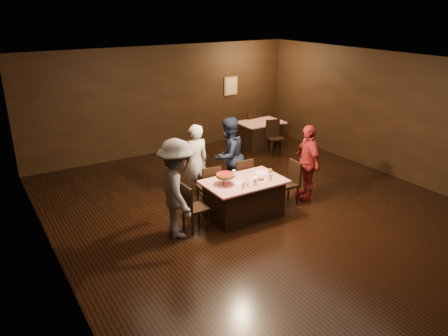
% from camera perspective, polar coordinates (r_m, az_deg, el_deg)
% --- Properties ---
extents(room, '(10.00, 10.04, 3.02)m').
position_cam_1_polar(room, '(8.18, 6.64, 7.01)').
color(room, black).
rests_on(room, ground).
extents(main_table, '(1.60, 1.00, 0.77)m').
position_cam_1_polar(main_table, '(8.79, 2.61, -4.00)').
color(main_table, '#A30E0A').
rests_on(main_table, ground).
extents(back_table, '(1.30, 0.90, 0.77)m').
position_cam_1_polar(back_table, '(13.11, 4.78, 4.40)').
color(back_table, '#B11C0B').
rests_on(back_table, ground).
extents(chair_far_left, '(0.46, 0.46, 0.95)m').
position_cam_1_polar(chair_far_left, '(9.14, -2.09, -2.36)').
color(chair_far_left, black).
rests_on(chair_far_left, ground).
extents(chair_far_right, '(0.43, 0.43, 0.95)m').
position_cam_1_polar(chair_far_right, '(9.53, 2.09, -1.37)').
color(chair_far_right, black).
rests_on(chair_far_right, ground).
extents(chair_end_left, '(0.43, 0.43, 0.95)m').
position_cam_1_polar(chair_end_left, '(8.24, -3.75, -5.10)').
color(chair_end_left, black).
rests_on(chair_end_left, ground).
extents(chair_end_right, '(0.46, 0.46, 0.95)m').
position_cam_1_polar(chair_end_right, '(9.37, 8.21, -1.98)').
color(chair_end_right, black).
rests_on(chair_end_right, ground).
extents(chair_back_near, '(0.51, 0.51, 0.95)m').
position_cam_1_polar(chair_back_near, '(12.55, 6.68, 4.01)').
color(chair_back_near, black).
rests_on(chair_back_near, ground).
extents(chair_back_far, '(0.44, 0.44, 0.95)m').
position_cam_1_polar(chair_back_far, '(13.56, 3.29, 5.38)').
color(chair_back_far, black).
rests_on(chair_back_far, ground).
extents(diner_white_jacket, '(0.64, 0.44, 1.68)m').
position_cam_1_polar(diner_white_jacket, '(9.45, -3.77, 0.79)').
color(diner_white_jacket, silver).
rests_on(diner_white_jacket, ground).
extents(diner_navy_hoodie, '(1.03, 0.92, 1.75)m').
position_cam_1_polar(diner_navy_hoodie, '(9.70, 0.60, 1.59)').
color(diner_navy_hoodie, black).
rests_on(diner_navy_hoodie, ground).
extents(diner_grey_knit, '(0.89, 1.30, 1.86)m').
position_cam_1_polar(diner_grey_knit, '(7.90, -6.18, -2.74)').
color(diner_grey_knit, slate).
rests_on(diner_grey_knit, ground).
extents(diner_red_shirt, '(0.66, 1.05, 1.66)m').
position_cam_1_polar(diner_red_shirt, '(9.65, 10.82, 0.79)').
color(diner_red_shirt, '#A32326').
rests_on(diner_red_shirt, ground).
extents(pizza_stand, '(0.38, 0.38, 0.22)m').
position_cam_1_polar(pizza_stand, '(8.40, 0.23, -0.97)').
color(pizza_stand, black).
rests_on(pizza_stand, main_table).
extents(plate_with_slice, '(0.25, 0.25, 0.06)m').
position_cam_1_polar(plate_with_slice, '(8.63, 4.70, -1.57)').
color(plate_with_slice, white).
rests_on(plate_with_slice, main_table).
extents(plate_empty, '(0.25, 0.25, 0.01)m').
position_cam_1_polar(plate_empty, '(9.05, 5.01, -0.62)').
color(plate_empty, white).
rests_on(plate_empty, main_table).
extents(glass_front_left, '(0.08, 0.08, 0.14)m').
position_cam_1_polar(glass_front_left, '(8.41, 4.09, -1.83)').
color(glass_front_left, silver).
rests_on(glass_front_left, main_table).
extents(glass_front_right, '(0.08, 0.08, 0.14)m').
position_cam_1_polar(glass_front_right, '(8.67, 6.05, -1.18)').
color(glass_front_right, silver).
rests_on(glass_front_right, main_table).
extents(glass_amber, '(0.08, 0.08, 0.14)m').
position_cam_1_polar(glass_amber, '(8.90, 6.04, -0.58)').
color(glass_amber, '#BF7F26').
rests_on(glass_amber, main_table).
extents(glass_back, '(0.08, 0.08, 0.14)m').
position_cam_1_polar(glass_back, '(8.82, 1.30, -0.69)').
color(glass_back, silver).
rests_on(glass_back, main_table).
extents(condiments, '(0.17, 0.10, 0.09)m').
position_cam_1_polar(condiments, '(8.31, 2.73, -2.25)').
color(condiments, silver).
rests_on(condiments, main_table).
extents(napkin_center, '(0.19, 0.19, 0.01)m').
position_cam_1_polar(napkin_center, '(8.80, 4.27, -1.26)').
color(napkin_center, white).
rests_on(napkin_center, main_table).
extents(napkin_left, '(0.21, 0.21, 0.01)m').
position_cam_1_polar(napkin_left, '(8.52, 2.01, -1.97)').
color(napkin_left, white).
rests_on(napkin_left, main_table).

